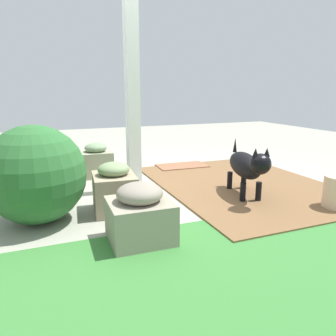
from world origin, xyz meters
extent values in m
plane|color=#9B9B8B|center=(0.00, 0.00, 0.00)|extent=(12.00, 12.00, 0.00)
cube|color=brown|center=(-0.98, 0.25, 0.01)|extent=(1.80, 2.40, 0.02)
cube|color=white|center=(0.21, -0.06, 1.19)|extent=(0.13, 0.13, 2.39)
cube|color=gray|center=(0.50, -0.77, 0.16)|extent=(0.41, 0.37, 0.32)
ellipsoid|color=#6D8660|center=(0.50, -0.77, 0.36)|extent=(0.27, 0.27, 0.12)
cube|color=gray|center=(0.56, 0.49, 0.17)|extent=(0.40, 0.46, 0.33)
ellipsoid|color=gray|center=(0.56, 0.49, 0.38)|extent=(0.28, 0.28, 0.13)
cube|color=gray|center=(0.52, 1.14, 0.15)|extent=(0.46, 0.43, 0.30)
ellipsoid|color=gray|center=(0.52, 1.14, 0.36)|extent=(0.33, 0.33, 0.15)
sphere|color=#29612C|center=(1.19, 0.51, 0.40)|extent=(0.80, 0.80, 0.80)
cylinder|color=#995940|center=(1.06, -0.90, 0.09)|extent=(0.27, 0.27, 0.18)
cone|color=brown|center=(1.06, -0.90, 0.34)|extent=(0.24, 0.24, 0.31)
cylinder|color=#BB6F41|center=(0.91, -0.38, 0.09)|extent=(0.25, 0.25, 0.19)
ellipsoid|color=#2B5E30|center=(0.91, -0.38, 0.30)|extent=(0.41, 0.41, 0.25)
ellipsoid|color=black|center=(-0.76, 0.56, 0.32)|extent=(0.39, 0.71, 0.25)
sphere|color=black|center=(-0.66, 0.94, 0.42)|extent=(0.19, 0.19, 0.19)
cone|color=black|center=(-0.71, 0.96, 0.53)|extent=(0.06, 0.06, 0.08)
cone|color=black|center=(-0.61, 0.93, 0.53)|extent=(0.06, 0.06, 0.08)
cylinder|color=black|center=(-0.79, 0.79, 0.10)|extent=(0.06, 0.06, 0.20)
cylinder|color=black|center=(-0.63, 0.75, 0.10)|extent=(0.06, 0.06, 0.20)
cylinder|color=black|center=(-0.89, 0.38, 0.10)|extent=(0.06, 0.06, 0.20)
cylinder|color=black|center=(-0.74, 0.34, 0.10)|extent=(0.06, 0.06, 0.20)
cone|color=black|center=(-0.85, 0.26, 0.48)|extent=(0.04, 0.04, 0.16)
cube|color=brown|center=(-0.70, -0.81, 0.01)|extent=(0.71, 0.41, 0.03)
camera|label=1|loc=(1.14, 3.23, 1.06)|focal=34.62mm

